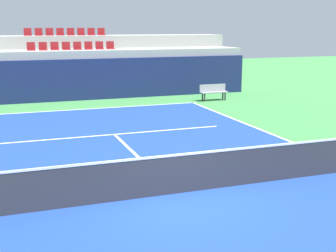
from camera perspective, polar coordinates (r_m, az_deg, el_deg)
The scene contains 12 objects.
ground_plane at distance 10.99m, azimuth 1.06°, elevation -8.44°, with size 80.00×80.00×0.00m, color #387A3D.
court_surface at distance 10.99m, azimuth 1.06°, elevation -8.42°, with size 11.00×24.00×0.01m, color navy.
baseline_far at distance 22.20m, azimuth -9.98°, elevation 2.10°, with size 11.00×0.10×0.00m, color white.
service_line_far at distance 16.86m, azimuth -6.70°, elevation -1.05°, with size 8.26×0.10×0.00m, color white.
centre_service_line at distance 13.87m, azimuth -3.66°, elevation -3.95°, with size 0.10×6.40×0.00m, color white.
back_wall at distance 24.84m, azimuth -11.23°, elevation 5.65°, with size 19.54×0.30×2.18m, color navy.
stands_tier_lower at distance 26.14m, azimuth -11.70°, elevation 6.42°, with size 19.54×2.40×2.60m, color #9E9E99.
stands_tier_upper at distance 28.48m, azimuth -12.44°, elevation 7.60°, with size 19.54×2.40×3.33m, color #9E9E99.
seating_row_lower at distance 26.13m, azimuth -11.87°, elevation 9.56°, with size 4.78×0.44×0.44m.
seating_row_upper at distance 28.49m, azimuth -12.64°, elevation 11.21°, with size 4.78×0.44×0.44m.
tennis_net at distance 10.82m, azimuth 1.07°, elevation -5.92°, with size 11.08×0.08×1.07m.
player_bench at distance 24.56m, azimuth 5.68°, elevation 4.38°, with size 1.50×0.40×0.85m.
Camera 1 is at (-3.66, -9.59, 3.91)m, focal length 48.92 mm.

